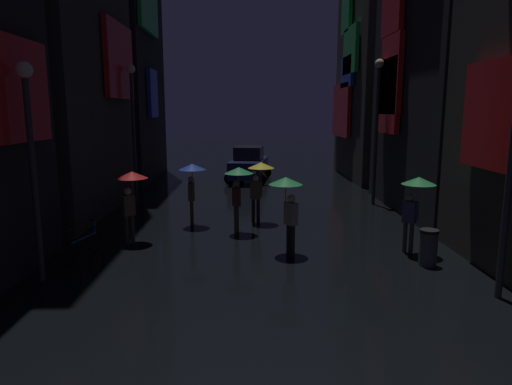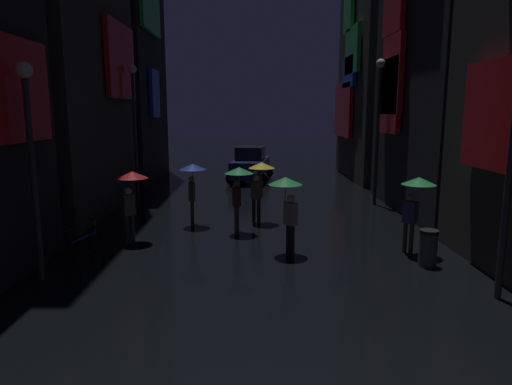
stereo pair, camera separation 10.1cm
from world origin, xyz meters
TOP-DOWN VIEW (x-y plane):
  - building_right_mid at (7.47, 12.80)m, footprint 4.25×7.60m
  - building_right_far at (7.46, 21.78)m, footprint 4.25×7.54m
  - pedestrian_foreground_left_red at (-3.64, 8.58)m, footprint 0.90×0.90m
  - pedestrian_far_right_yellow at (0.16, 10.94)m, footprint 0.90×0.90m
  - pedestrian_foreground_right_green at (4.27, 7.40)m, footprint 0.90×0.90m
  - pedestrian_near_crossing_green at (-0.55, 9.65)m, footprint 0.90×0.90m
  - pedestrian_midstreet_centre_blue at (-2.12, 10.61)m, footprint 0.90×0.90m
  - pedestrian_midstreet_left_green at (0.81, 7.38)m, footprint 0.90×0.90m
  - bicycle_parked_at_storefront at (-4.60, 7.18)m, footprint 0.51×1.78m
  - car_distant at (-0.17, 20.45)m, footprint 2.64×4.32m
  - streetlamp_right_far at (5.00, 14.03)m, footprint 0.36×0.36m
  - streetlamp_left_far at (-5.00, 14.71)m, footprint 0.36×0.36m
  - streetlamp_left_near at (-5.00, 5.54)m, footprint 0.36×0.36m
  - trash_bin at (4.30, 6.40)m, footprint 0.46×0.46m

SIDE VIEW (x-z plane):
  - bicycle_parked_at_storefront at x=-4.60m, z-range -0.09..0.87m
  - trash_bin at x=4.30m, z-range 0.00..0.93m
  - car_distant at x=-0.17m, z-range -0.03..1.89m
  - pedestrian_foreground_left_red at x=-3.64m, z-range 0.61..2.73m
  - pedestrian_far_right_yellow at x=0.16m, z-range 0.61..2.73m
  - pedestrian_foreground_right_green at x=4.27m, z-range 0.61..2.73m
  - pedestrian_near_crossing_green at x=-0.55m, z-range 0.61..2.73m
  - pedestrian_midstreet_centre_blue at x=-2.12m, z-range 0.61..2.73m
  - pedestrian_midstreet_left_green at x=0.81m, z-range 0.61..2.73m
  - streetlamp_left_near at x=-5.00m, z-range 0.66..5.56m
  - streetlamp_left_far at x=-5.00m, z-range 0.70..6.42m
  - streetlamp_right_far at x=5.00m, z-range 0.71..6.59m
  - building_right_far at x=7.46m, z-range 0.00..12.01m
  - building_right_mid at x=7.47m, z-range 0.01..12.10m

